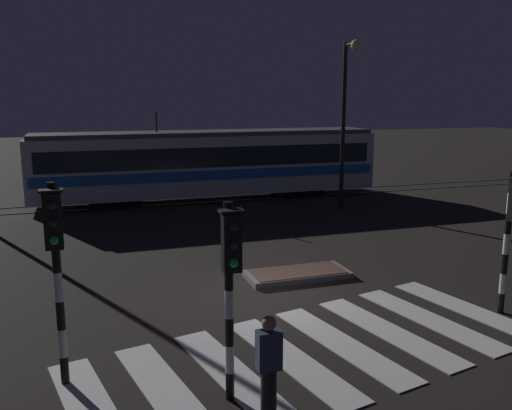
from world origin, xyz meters
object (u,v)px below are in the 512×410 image
(street_lamp_trackside_right, at_px, (347,105))
(tram, at_px, (209,163))
(traffic_light_corner_near_right, at_px, (512,222))
(traffic_light_kerb_mid_left, at_px, (230,274))
(traffic_light_corner_near_left, at_px, (56,256))
(pedestrian_waiting_at_kerb, at_px, (269,369))

(street_lamp_trackside_right, relative_size, tram, 0.43)
(traffic_light_corner_near_right, xyz_separation_m, traffic_light_kerb_mid_left, (-6.79, -1.52, 0.02))
(traffic_light_corner_near_left, relative_size, pedestrian_waiting_at_kerb, 2.04)
(traffic_light_corner_near_right, height_order, pedestrian_waiting_at_kerb, traffic_light_corner_near_right)
(pedestrian_waiting_at_kerb, bearing_deg, traffic_light_corner_near_right, 19.36)
(traffic_light_corner_near_right, xyz_separation_m, tram, (-3.00, 15.70, -0.38))
(traffic_light_corner_near_right, xyz_separation_m, street_lamp_trackside_right, (1.95, 11.53, 2.36))
(street_lamp_trackside_right, distance_m, tram, 7.03)
(traffic_light_corner_near_left, height_order, traffic_light_corner_near_right, traffic_light_corner_near_left)
(traffic_light_corner_near_right, distance_m, traffic_light_kerb_mid_left, 6.96)
(traffic_light_kerb_mid_left, xyz_separation_m, street_lamp_trackside_right, (8.74, 13.05, 2.34))
(traffic_light_corner_near_left, distance_m, street_lamp_trackside_right, 16.41)
(tram, bearing_deg, traffic_light_corner_near_left, -111.74)
(traffic_light_corner_near_right, relative_size, tram, 0.20)
(street_lamp_trackside_right, height_order, pedestrian_waiting_at_kerb, street_lamp_trackside_right)
(pedestrian_waiting_at_kerb, bearing_deg, tram, 79.19)
(traffic_light_corner_near_right, distance_m, pedestrian_waiting_at_kerb, 6.93)
(tram, bearing_deg, pedestrian_waiting_at_kerb, -100.81)
(traffic_light_kerb_mid_left, height_order, street_lamp_trackside_right, street_lamp_trackside_right)
(traffic_light_corner_near_right, distance_m, street_lamp_trackside_right, 11.93)
(traffic_light_corner_near_right, bearing_deg, traffic_light_corner_near_left, -178.87)
(traffic_light_corner_near_right, height_order, traffic_light_kerb_mid_left, traffic_light_kerb_mid_left)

